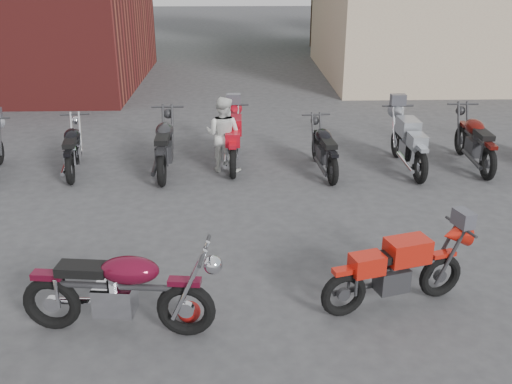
{
  "coord_description": "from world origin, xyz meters",
  "views": [
    {
      "loc": [
        0.33,
        -5.92,
        4.11
      ],
      "look_at": [
        0.58,
        1.75,
        0.9
      ],
      "focal_mm": 40.0,
      "sensor_mm": 36.0,
      "label": 1
    }
  ],
  "objects_px": {
    "helmet": "(189,312)",
    "row_bike_4": "(233,138)",
    "row_bike_5": "(324,146)",
    "row_bike_7": "(475,138)",
    "person_light": "(223,134)",
    "row_bike_3": "(165,142)",
    "row_bike_6": "(409,140)",
    "sportbike": "(398,267)",
    "row_bike_2": "(73,146)",
    "vintage_motorcycle": "(120,285)"
  },
  "relations": [
    {
      "from": "helmet",
      "to": "row_bike_4",
      "type": "xyz_separation_m",
      "value": [
        0.51,
        5.54,
        0.47
      ]
    },
    {
      "from": "row_bike_5",
      "to": "row_bike_7",
      "type": "xyz_separation_m",
      "value": [
        3.16,
        0.26,
        0.06
      ]
    },
    {
      "from": "person_light",
      "to": "row_bike_3",
      "type": "bearing_deg",
      "value": 22.34
    },
    {
      "from": "row_bike_6",
      "to": "row_bike_5",
      "type": "bearing_deg",
      "value": 92.94
    },
    {
      "from": "sportbike",
      "to": "row_bike_2",
      "type": "relative_size",
      "value": 1.0
    },
    {
      "from": "row_bike_3",
      "to": "row_bike_7",
      "type": "height_order",
      "value": "row_bike_3"
    },
    {
      "from": "row_bike_2",
      "to": "row_bike_4",
      "type": "distance_m",
      "value": 3.25
    },
    {
      "from": "sportbike",
      "to": "row_bike_3",
      "type": "bearing_deg",
      "value": 108.46
    },
    {
      "from": "row_bike_2",
      "to": "row_bike_6",
      "type": "bearing_deg",
      "value": -99.09
    },
    {
      "from": "person_light",
      "to": "row_bike_7",
      "type": "bearing_deg",
      "value": -157.09
    },
    {
      "from": "row_bike_5",
      "to": "row_bike_6",
      "type": "distance_m",
      "value": 1.75
    },
    {
      "from": "row_bike_6",
      "to": "row_bike_2",
      "type": "bearing_deg",
      "value": 88.27
    },
    {
      "from": "person_light",
      "to": "row_bike_4",
      "type": "bearing_deg",
      "value": -99.05
    },
    {
      "from": "helmet",
      "to": "row_bike_7",
      "type": "height_order",
      "value": "row_bike_7"
    },
    {
      "from": "sportbike",
      "to": "row_bike_4",
      "type": "bearing_deg",
      "value": 94.92
    },
    {
      "from": "vintage_motorcycle",
      "to": "row_bike_3",
      "type": "distance_m",
      "value": 5.38
    },
    {
      "from": "vintage_motorcycle",
      "to": "sportbike",
      "type": "height_order",
      "value": "vintage_motorcycle"
    },
    {
      "from": "row_bike_5",
      "to": "row_bike_4",
      "type": "bearing_deg",
      "value": 70.07
    },
    {
      "from": "vintage_motorcycle",
      "to": "row_bike_6",
      "type": "bearing_deg",
      "value": 54.2
    },
    {
      "from": "helmet",
      "to": "row_bike_4",
      "type": "distance_m",
      "value": 5.58
    },
    {
      "from": "sportbike",
      "to": "row_bike_2",
      "type": "distance_m",
      "value": 7.26
    },
    {
      "from": "row_bike_6",
      "to": "person_light",
      "type": "bearing_deg",
      "value": 88.38
    },
    {
      "from": "row_bike_3",
      "to": "row_bike_6",
      "type": "bearing_deg",
      "value": -91.67
    },
    {
      "from": "row_bike_3",
      "to": "helmet",
      "type": "bearing_deg",
      "value": -172.02
    },
    {
      "from": "vintage_motorcycle",
      "to": "helmet",
      "type": "distance_m",
      "value": 0.92
    },
    {
      "from": "row_bike_4",
      "to": "row_bike_5",
      "type": "height_order",
      "value": "row_bike_4"
    },
    {
      "from": "vintage_motorcycle",
      "to": "row_bike_3",
      "type": "height_order",
      "value": "vintage_motorcycle"
    },
    {
      "from": "row_bike_2",
      "to": "row_bike_4",
      "type": "xyz_separation_m",
      "value": [
        3.23,
        0.29,
        0.05
      ]
    },
    {
      "from": "row_bike_3",
      "to": "row_bike_7",
      "type": "bearing_deg",
      "value": -90.43
    },
    {
      "from": "row_bike_3",
      "to": "row_bike_5",
      "type": "height_order",
      "value": "row_bike_3"
    },
    {
      "from": "person_light",
      "to": "row_bike_2",
      "type": "bearing_deg",
      "value": 21.08
    },
    {
      "from": "row_bike_6",
      "to": "row_bike_7",
      "type": "relative_size",
      "value": 1.01
    },
    {
      "from": "vintage_motorcycle",
      "to": "row_bike_6",
      "type": "height_order",
      "value": "vintage_motorcycle"
    },
    {
      "from": "person_light",
      "to": "row_bike_4",
      "type": "relative_size",
      "value": 0.74
    },
    {
      "from": "person_light",
      "to": "row_bike_6",
      "type": "relative_size",
      "value": 0.72
    },
    {
      "from": "sportbike",
      "to": "person_light",
      "type": "height_order",
      "value": "person_light"
    },
    {
      "from": "row_bike_6",
      "to": "helmet",
      "type": "bearing_deg",
      "value": 140.57
    },
    {
      "from": "sportbike",
      "to": "row_bike_6",
      "type": "bearing_deg",
      "value": 56.47
    },
    {
      "from": "person_light",
      "to": "row_bike_5",
      "type": "distance_m",
      "value": 2.04
    },
    {
      "from": "vintage_motorcycle",
      "to": "row_bike_2",
      "type": "bearing_deg",
      "value": 116.17
    },
    {
      "from": "row_bike_7",
      "to": "row_bike_5",
      "type": "bearing_deg",
      "value": 96.37
    },
    {
      "from": "row_bike_2",
      "to": "row_bike_5",
      "type": "height_order",
      "value": "same"
    },
    {
      "from": "vintage_motorcycle",
      "to": "person_light",
      "type": "distance_m",
      "value": 5.5
    },
    {
      "from": "vintage_motorcycle",
      "to": "row_bike_4",
      "type": "bearing_deg",
      "value": 83.79
    },
    {
      "from": "sportbike",
      "to": "row_bike_7",
      "type": "xyz_separation_m",
      "value": [
        2.94,
        5.04,
        0.07
      ]
    },
    {
      "from": "row_bike_5",
      "to": "row_bike_7",
      "type": "relative_size",
      "value": 0.9
    },
    {
      "from": "sportbike",
      "to": "row_bike_5",
      "type": "xyz_separation_m",
      "value": [
        -0.22,
        4.79,
        0.0
      ]
    },
    {
      "from": "row_bike_4",
      "to": "person_light",
      "type": "bearing_deg",
      "value": 149.75
    },
    {
      "from": "vintage_motorcycle",
      "to": "helmet",
      "type": "xyz_separation_m",
      "value": [
        0.75,
        0.19,
        -0.5
      ]
    },
    {
      "from": "vintage_motorcycle",
      "to": "row_bike_5",
      "type": "bearing_deg",
      "value": 65.67
    }
  ]
}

